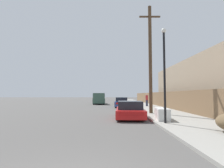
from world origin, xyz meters
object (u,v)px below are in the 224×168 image
(discarded_fridge, at_px, (162,114))
(pickup_truck, at_px, (100,99))
(parked_sports_car_red, at_px, (130,110))
(street_lamp, at_px, (165,68))
(car_parked_mid, at_px, (122,102))
(utility_pole, at_px, (151,57))
(pedestrian, at_px, (147,100))

(discarded_fridge, xyz_separation_m, pickup_truck, (-5.33, 19.69, 0.48))
(parked_sports_car_red, xyz_separation_m, street_lamp, (1.62, -2.91, 2.56))
(discarded_fridge, distance_m, car_parked_mid, 12.67)
(parked_sports_car_red, xyz_separation_m, utility_pole, (2.00, 2.24, 4.27))
(car_parked_mid, distance_m, pedestrian, 3.45)
(utility_pole, bearing_deg, pickup_truck, 109.05)
(discarded_fridge, xyz_separation_m, street_lamp, (-0.22, -1.36, 2.65))
(discarded_fridge, distance_m, utility_pole, 5.77)
(street_lamp, xyz_separation_m, pedestrian, (1.84, 14.16, -2.14))
(discarded_fridge, bearing_deg, utility_pole, 94.23)
(street_lamp, bearing_deg, pickup_truck, 103.66)
(discarded_fridge, height_order, car_parked_mid, car_parked_mid)
(discarded_fridge, bearing_deg, parked_sports_car_red, 146.56)
(car_parked_mid, xyz_separation_m, street_lamp, (1.58, -13.90, 2.50))
(discarded_fridge, relative_size, car_parked_mid, 0.40)
(car_parked_mid, bearing_deg, pedestrian, 8.53)
(discarded_fridge, distance_m, parked_sports_car_red, 2.41)
(discarded_fridge, height_order, utility_pole, utility_pole)
(pickup_truck, bearing_deg, pedestrian, 132.95)
(utility_pole, bearing_deg, pedestrian, 80.79)
(discarded_fridge, distance_m, pickup_truck, 20.40)
(pickup_truck, bearing_deg, car_parked_mid, 113.95)
(street_lamp, bearing_deg, pedestrian, 82.61)
(utility_pole, distance_m, street_lamp, 5.43)
(car_parked_mid, bearing_deg, utility_pole, -73.33)
(utility_pole, height_order, street_lamp, utility_pole)
(discarded_fridge, bearing_deg, pickup_truck, 111.77)
(pickup_truck, height_order, pedestrian, pickup_truck)
(car_parked_mid, height_order, pickup_truck, pickup_truck)
(discarded_fridge, relative_size, pickup_truck, 0.34)
(pickup_truck, xyz_separation_m, street_lamp, (5.12, -21.05, 2.17))
(discarded_fridge, height_order, parked_sports_car_red, parked_sports_car_red)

